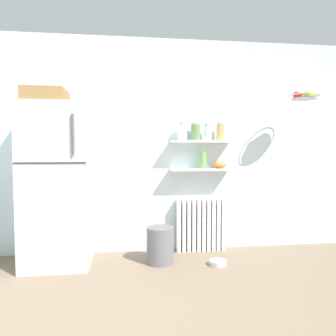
{
  "coord_description": "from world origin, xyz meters",
  "views": [
    {
      "loc": [
        -0.58,
        -1.84,
        1.25
      ],
      "look_at": [
        -0.15,
        1.6,
        1.05
      ],
      "focal_mm": 33.53,
      "sensor_mm": 36.0,
      "label": 1
    }
  ],
  "objects_px": {
    "shelf_bowl": "(220,165)",
    "vase": "(203,160)",
    "pet_food_bowl": "(218,263)",
    "storage_jar_3": "(220,132)",
    "trash_bin": "(160,245)",
    "refrigerator": "(58,182)",
    "storage_jar_0": "(183,132)",
    "radiator": "(201,225)",
    "storage_jar_2": "(208,132)",
    "hanging_fruit_basket": "(304,96)",
    "storage_jar_1": "(195,132)"
  },
  "relations": [
    {
      "from": "refrigerator",
      "to": "storage_jar_0",
      "type": "bearing_deg",
      "value": 8.89
    },
    {
      "from": "storage_jar_0",
      "to": "storage_jar_3",
      "type": "bearing_deg",
      "value": 0.0
    },
    {
      "from": "storage_jar_2",
      "to": "vase",
      "type": "xyz_separation_m",
      "value": [
        -0.06,
        0.0,
        -0.34
      ]
    },
    {
      "from": "pet_food_bowl",
      "to": "trash_bin",
      "type": "bearing_deg",
      "value": 166.49
    },
    {
      "from": "refrigerator",
      "to": "hanging_fruit_basket",
      "type": "distance_m",
      "value": 2.95
    },
    {
      "from": "storage_jar_3",
      "to": "shelf_bowl",
      "type": "relative_size",
      "value": 1.23
    },
    {
      "from": "shelf_bowl",
      "to": "vase",
      "type": "bearing_deg",
      "value": 180.0
    },
    {
      "from": "trash_bin",
      "to": "pet_food_bowl",
      "type": "xyz_separation_m",
      "value": [
        0.62,
        -0.15,
        -0.17
      ]
    },
    {
      "from": "storage_jar_3",
      "to": "trash_bin",
      "type": "bearing_deg",
      "value": -156.38
    },
    {
      "from": "radiator",
      "to": "storage_jar_3",
      "type": "distance_m",
      "value": 1.17
    },
    {
      "from": "shelf_bowl",
      "to": "hanging_fruit_basket",
      "type": "relative_size",
      "value": 0.49
    },
    {
      "from": "pet_food_bowl",
      "to": "hanging_fruit_basket",
      "type": "bearing_deg",
      "value": 10.25
    },
    {
      "from": "radiator",
      "to": "storage_jar_1",
      "type": "distance_m",
      "value": 1.15
    },
    {
      "from": "refrigerator",
      "to": "pet_food_bowl",
      "type": "height_order",
      "value": "refrigerator"
    },
    {
      "from": "radiator",
      "to": "trash_bin",
      "type": "relative_size",
      "value": 1.61
    },
    {
      "from": "pet_food_bowl",
      "to": "radiator",
      "type": "bearing_deg",
      "value": 98.01
    },
    {
      "from": "storage_jar_2",
      "to": "storage_jar_3",
      "type": "xyz_separation_m",
      "value": [
        0.16,
        0.0,
        0.01
      ]
    },
    {
      "from": "vase",
      "to": "trash_bin",
      "type": "xyz_separation_m",
      "value": [
        -0.56,
        -0.34,
        -0.93
      ]
    },
    {
      "from": "radiator",
      "to": "storage_jar_2",
      "type": "height_order",
      "value": "storage_jar_2"
    },
    {
      "from": "pet_food_bowl",
      "to": "storage_jar_3",
      "type": "bearing_deg",
      "value": 71.82
    },
    {
      "from": "storage_jar_2",
      "to": "storage_jar_3",
      "type": "bearing_deg",
      "value": 0.0
    },
    {
      "from": "storage_jar_0",
      "to": "hanging_fruit_basket",
      "type": "height_order",
      "value": "hanging_fruit_basket"
    },
    {
      "from": "storage_jar_0",
      "to": "shelf_bowl",
      "type": "height_order",
      "value": "storage_jar_0"
    },
    {
      "from": "vase",
      "to": "radiator",
      "type": "bearing_deg",
      "value": 120.98
    },
    {
      "from": "storage_jar_2",
      "to": "pet_food_bowl",
      "type": "relative_size",
      "value": 1.05
    },
    {
      "from": "pet_food_bowl",
      "to": "storage_jar_0",
      "type": "bearing_deg",
      "value": 122.1
    },
    {
      "from": "radiator",
      "to": "pet_food_bowl",
      "type": "distance_m",
      "value": 0.6
    },
    {
      "from": "refrigerator",
      "to": "vase",
      "type": "bearing_deg",
      "value": 7.57
    },
    {
      "from": "storage_jar_1",
      "to": "radiator",
      "type": "bearing_deg",
      "value": 21.16
    },
    {
      "from": "hanging_fruit_basket",
      "to": "refrigerator",
      "type": "bearing_deg",
      "value": 178.49
    },
    {
      "from": "refrigerator",
      "to": "radiator",
      "type": "xyz_separation_m",
      "value": [
        1.65,
        0.25,
        -0.58
      ]
    },
    {
      "from": "radiator",
      "to": "storage_jar_0",
      "type": "xyz_separation_m",
      "value": [
        -0.23,
        -0.03,
        1.15
      ]
    },
    {
      "from": "storage_jar_2",
      "to": "storage_jar_3",
      "type": "relative_size",
      "value": 0.94
    },
    {
      "from": "radiator",
      "to": "storage_jar_3",
      "type": "height_order",
      "value": "storage_jar_3"
    },
    {
      "from": "trash_bin",
      "to": "hanging_fruit_basket",
      "type": "bearing_deg",
      "value": 1.51
    },
    {
      "from": "pet_food_bowl",
      "to": "vase",
      "type": "bearing_deg",
      "value": 96.42
    },
    {
      "from": "storage_jar_0",
      "to": "storage_jar_2",
      "type": "distance_m",
      "value": 0.31
    },
    {
      "from": "storage_jar_2",
      "to": "refrigerator",
      "type": "bearing_deg",
      "value": -172.68
    },
    {
      "from": "shelf_bowl",
      "to": "storage_jar_3",
      "type": "bearing_deg",
      "value": 0.0
    },
    {
      "from": "storage_jar_1",
      "to": "storage_jar_2",
      "type": "height_order",
      "value": "storage_jar_1"
    },
    {
      "from": "storage_jar_3",
      "to": "pet_food_bowl",
      "type": "height_order",
      "value": "storage_jar_3"
    },
    {
      "from": "vase",
      "to": "shelf_bowl",
      "type": "xyz_separation_m",
      "value": [
        0.21,
        0.0,
        -0.06
      ]
    },
    {
      "from": "storage_jar_0",
      "to": "vase",
      "type": "height_order",
      "value": "storage_jar_0"
    },
    {
      "from": "radiator",
      "to": "vase",
      "type": "xyz_separation_m",
      "value": [
        0.02,
        -0.03,
        0.8
      ]
    },
    {
      "from": "storage_jar_0",
      "to": "hanging_fruit_basket",
      "type": "xyz_separation_m",
      "value": [
        1.37,
        -0.29,
        0.4
      ]
    },
    {
      "from": "radiator",
      "to": "hanging_fruit_basket",
      "type": "bearing_deg",
      "value": -15.97
    },
    {
      "from": "radiator",
      "to": "pet_food_bowl",
      "type": "xyz_separation_m",
      "value": [
        0.07,
        -0.52,
        -0.3
      ]
    },
    {
      "from": "storage_jar_1",
      "to": "shelf_bowl",
      "type": "distance_m",
      "value": 0.51
    },
    {
      "from": "refrigerator",
      "to": "storage_jar_0",
      "type": "xyz_separation_m",
      "value": [
        1.42,
        0.22,
        0.57
      ]
    },
    {
      "from": "storage_jar_3",
      "to": "shelf_bowl",
      "type": "xyz_separation_m",
      "value": [
        -0.01,
        -0.0,
        -0.4
      ]
    }
  ]
}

